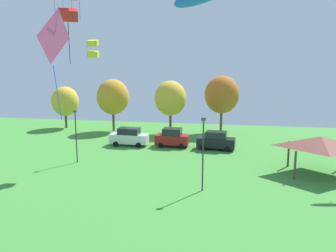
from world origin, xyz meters
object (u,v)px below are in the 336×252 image
object	(u,v)px
kite_flying_4	(93,49)
kite_flying_5	(67,4)
parked_car_leftmost	(129,137)
parked_car_third_from_left	(216,141)
parked_car_second_from_left	(172,138)
light_post_1	(203,150)
kite_flying_1	(54,40)
treeline_tree_0	(65,101)
light_post_0	(76,133)
treeline_tree_2	(170,98)
treeline_tree_1	(113,97)
park_pavilion	(321,142)
treeline_tree_3	(222,95)

from	to	relation	value
kite_flying_4	kite_flying_5	xyz separation A→B (m)	(0.39, -6.01, 3.28)
parked_car_leftmost	parked_car_third_from_left	size ratio (longest dim) A/B	1.03
parked_car_second_from_left	light_post_1	world-z (taller)	light_post_1
kite_flying_1	kite_flying_5	size ratio (longest dim) A/B	1.09
parked_car_third_from_left	light_post_1	bearing A→B (deg)	-86.87
light_post_1	treeline_tree_0	xyz separation A→B (m)	(-23.54, 23.78, 0.76)
light_post_0	treeline_tree_2	world-z (taller)	treeline_tree_2
treeline_tree_1	parked_car_leftmost	bearing A→B (deg)	-60.06
light_post_1	treeline_tree_2	xyz separation A→B (m)	(-6.53, 22.09, 1.72)
park_pavilion	treeline_tree_0	size ratio (longest dim) A/B	0.98
treeline_tree_2	kite_flying_1	bearing A→B (deg)	-94.02
light_post_1	treeline_tree_1	distance (m)	27.45
parked_car_second_from_left	parked_car_third_from_left	bearing A→B (deg)	-4.71
parked_car_third_from_left	treeline_tree_1	xyz separation A→B (m)	(-15.75, 8.77, 4.03)
kite_flying_4	light_post_1	bearing A→B (deg)	-27.81
kite_flying_4	parked_car_second_from_left	world-z (taller)	kite_flying_4
parked_car_second_from_left	treeline_tree_0	distance (m)	21.00
parked_car_leftmost	treeline_tree_3	distance (m)	15.55
parked_car_second_from_left	light_post_1	bearing A→B (deg)	-69.98
treeline_tree_1	kite_flying_1	bearing A→B (deg)	-77.21
kite_flying_5	treeline_tree_2	xyz separation A→B (m)	(4.47, 22.10, -9.74)
park_pavilion	treeline_tree_2	size ratio (longest dim) A/B	0.83
kite_flying_5	treeline_tree_2	bearing A→B (deg)	78.58
kite_flying_5	light_post_0	xyz separation A→B (m)	(-2.56, 5.90, -11.74)
parked_car_leftmost	treeline_tree_0	world-z (taller)	treeline_tree_0
kite_flying_1	parked_car_third_from_left	distance (m)	25.17
parked_car_second_from_left	treeline_tree_3	bearing A→B (deg)	60.89
kite_flying_4	treeline_tree_3	world-z (taller)	kite_flying_4
treeline_tree_2	treeline_tree_3	xyz separation A→B (m)	(7.17, 2.01, 0.46)
kite_flying_1	parked_car_third_from_left	bearing A→B (deg)	66.79
parked_car_second_from_left	treeline_tree_0	xyz separation A→B (m)	(-18.58, 9.30, 3.05)
park_pavilion	parked_car_second_from_left	bearing A→B (deg)	151.87
parked_car_third_from_left	light_post_0	bearing A→B (deg)	-145.25
parked_car_second_from_left	park_pavilion	world-z (taller)	park_pavilion
parked_car_third_from_left	treeline_tree_2	world-z (taller)	treeline_tree_2
kite_flying_5	parked_car_leftmost	bearing A→B (deg)	87.34
treeline_tree_2	treeline_tree_3	distance (m)	7.46
kite_flying_4	parked_car_second_from_left	distance (m)	14.92
parked_car_leftmost	treeline_tree_0	bearing A→B (deg)	144.60
kite_flying_5	treeline_tree_0	world-z (taller)	kite_flying_5
light_post_1	kite_flying_4	bearing A→B (deg)	152.19
kite_flying_4	treeline_tree_1	xyz separation A→B (m)	(-3.95, 16.70, -6.48)
kite_flying_5	parked_car_second_from_left	bearing A→B (deg)	67.40
treeline_tree_3	parked_car_second_from_left	bearing A→B (deg)	-120.21
parked_car_third_from_left	treeline_tree_2	size ratio (longest dim) A/B	0.60
kite_flying_4	light_post_0	bearing A→B (deg)	-177.05
kite_flying_4	parked_car_leftmost	distance (m)	13.26
kite_flying_1	treeline_tree_3	distance (m)	33.04
light_post_0	park_pavilion	bearing A→B (deg)	1.01
park_pavilion	treeline_tree_1	xyz separation A→B (m)	(-25.64, 16.39, 2.05)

